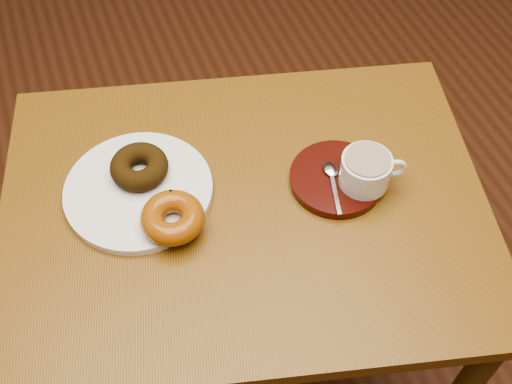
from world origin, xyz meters
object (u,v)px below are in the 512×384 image
object	(u,v)px
cafe_table	(245,242)
coffee_cup	(366,170)
donut_plate	(139,190)
saucer	(336,179)

from	to	relation	value
cafe_table	coffee_cup	bearing A→B (deg)	2.80
donut_plate	saucer	world-z (taller)	saucer
donut_plate	coffee_cup	xyz separation A→B (m)	(0.35, -0.12, 0.04)
donut_plate	cafe_table	bearing A→B (deg)	-26.92
donut_plate	coffee_cup	bearing A→B (deg)	-18.55
donut_plate	coffee_cup	size ratio (longest dim) A/B	2.28
cafe_table	coffee_cup	distance (m)	0.26
donut_plate	saucer	distance (m)	0.33
cafe_table	saucer	xyz separation A→B (m)	(0.16, -0.01, 0.13)
coffee_cup	donut_plate	bearing A→B (deg)	177.68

